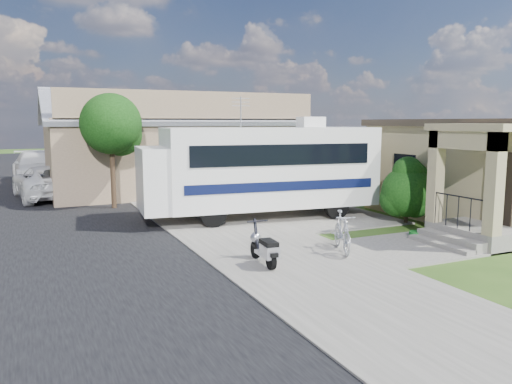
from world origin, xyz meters
name	(u,v)px	position (x,y,z in m)	size (l,w,h in m)	color
ground	(311,250)	(0.00, 0.00, 0.00)	(120.00, 120.00, 0.00)	#224211
street_slab	(13,211)	(-7.50, 10.00, 0.01)	(9.00, 80.00, 0.02)	black
sidewalk_slab	(175,200)	(-1.00, 10.00, 0.03)	(4.00, 80.00, 0.06)	#5D5A54
driveway_slab	(283,216)	(1.50, 4.50, 0.03)	(7.00, 6.00, 0.05)	#5D5A54
walk_slab	(423,246)	(3.00, -1.00, 0.03)	(4.00, 3.00, 0.05)	#5D5A54
house	(501,168)	(8.88, 1.43, 1.78)	(9.47, 7.80, 3.54)	#988860
warehouse	(173,150)	(0.00, 13.97, 1.99)	(12.50, 8.40, 5.04)	#7E654E
street_tree_a	(113,127)	(-3.70, 9.05, 3.25)	(2.44, 2.40, 4.58)	black
street_tree_b	(86,123)	(-3.70, 19.05, 3.39)	(2.44, 2.40, 4.73)	black
street_tree_c	(73,127)	(-3.70, 28.05, 3.10)	(2.44, 2.40, 4.42)	black
motorhome	(261,168)	(0.69, 4.66, 1.83)	(8.54, 3.41, 4.27)	silver
shrub	(407,189)	(4.79, 1.72, 1.18)	(1.88, 1.79, 2.30)	black
scooter	(265,249)	(-1.85, -0.93, 0.45)	(0.53, 1.52, 1.00)	black
bicycle	(342,234)	(0.55, -0.65, 0.53)	(0.50, 1.75, 1.05)	#B7B7BF
pickup_truck	(47,182)	(-6.11, 12.95, 0.76)	(2.51, 5.44, 1.51)	silver
van	(38,167)	(-6.36, 19.87, 0.89)	(2.48, 6.11, 1.77)	silver
garden_hose	(416,235)	(3.57, -0.10, 0.09)	(0.38, 0.38, 0.17)	#156B21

